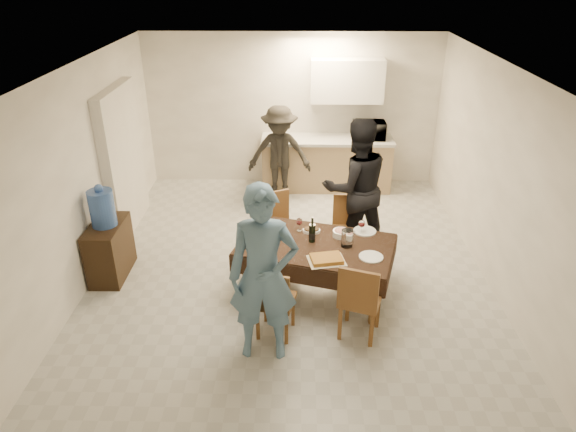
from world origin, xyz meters
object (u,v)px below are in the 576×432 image
object	(u,v)px
savoury_tart	(327,259)
person_near	(263,275)
wine_bottle	(312,230)
microwave	(369,130)
dining_table	(316,246)
person_far	(356,187)
person_kitchen	(280,154)
water_pitcher	(347,238)
console	(110,250)
water_jug	(102,208)

from	to	relation	value
savoury_tart	person_near	bearing A→B (deg)	-134.13
wine_bottle	savoury_tart	bearing A→B (deg)	-70.77
microwave	person_near	bearing A→B (deg)	70.12
dining_table	person_far	world-z (taller)	person_far
microwave	person_near	size ratio (longest dim) A/B	0.29
person_kitchen	wine_bottle	bearing A→B (deg)	-80.15
dining_table	water_pitcher	size ratio (longest dim) A/B	9.55
person_near	person_far	size ratio (longest dim) A/B	0.99
water_pitcher	microwave	bearing A→B (deg)	78.95
wine_bottle	dining_table	bearing A→B (deg)	-45.00
console	dining_table	bearing A→B (deg)	-7.83
console	person_far	world-z (taller)	person_far
microwave	person_near	xyz separation A→B (m)	(-1.53, -4.24, -0.12)
wine_bottle	person_far	bearing A→B (deg)	59.04
savoury_tart	person_far	bearing A→B (deg)	72.53
water_jug	person_far	world-z (taller)	person_far
microwave	person_kitchen	bearing A→B (deg)	16.70
water_jug	microwave	xyz separation A→B (m)	(3.58, 2.83, 0.11)
person_near	water_jug	bearing A→B (deg)	144.83
console	water_jug	world-z (taller)	water_jug
savoury_tart	microwave	xyz separation A→B (m)	(0.88, 3.57, 0.35)
savoury_tart	microwave	size ratio (longest dim) A/B	0.74
dining_table	microwave	bearing A→B (deg)	88.86
microwave	person_kitchen	xyz separation A→B (m)	(-1.50, -0.45, -0.26)
console	person_kitchen	bearing A→B (deg)	48.88
person_near	water_pitcher	bearing A→B (deg)	47.35
savoury_tart	person_near	xyz separation A→B (m)	(-0.65, -0.67, 0.22)
microwave	wine_bottle	bearing A→B (deg)	71.79
savoury_tart	person_near	distance (m)	0.96
water_pitcher	person_kitchen	xyz separation A→B (m)	(-0.87, 2.79, 0.00)
dining_table	water_pitcher	xyz separation A→B (m)	(0.35, -0.05, 0.14)
savoury_tart	person_far	xyz separation A→B (m)	(0.45, 1.43, 0.23)
dining_table	person_near	xyz separation A→B (m)	(-0.55, -1.05, 0.28)
dining_table	console	xyz separation A→B (m)	(-2.60, 0.36, -0.30)
wine_bottle	person_far	world-z (taller)	person_far
wine_bottle	water_pitcher	bearing A→B (deg)	-14.04
water_jug	wine_bottle	bearing A→B (deg)	-6.87
microwave	person_kitchen	distance (m)	1.59
water_jug	person_far	size ratio (longest dim) A/B	0.24
person_near	savoury_tart	bearing A→B (deg)	45.20
water_pitcher	person_near	distance (m)	1.35
water_pitcher	person_far	xyz separation A→B (m)	(0.20, 1.10, 0.15)
person_near	console	bearing A→B (deg)	144.83
water_jug	savoury_tart	bearing A→B (deg)	-15.28
microwave	water_pitcher	bearing A→B (deg)	78.95
water_jug	savoury_tart	xyz separation A→B (m)	(2.70, -0.74, -0.24)
wine_bottle	savoury_tart	world-z (taller)	wine_bottle
console	wine_bottle	distance (m)	2.61
console	microwave	xyz separation A→B (m)	(3.58, 2.83, 0.70)
dining_table	water_jug	distance (m)	2.64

